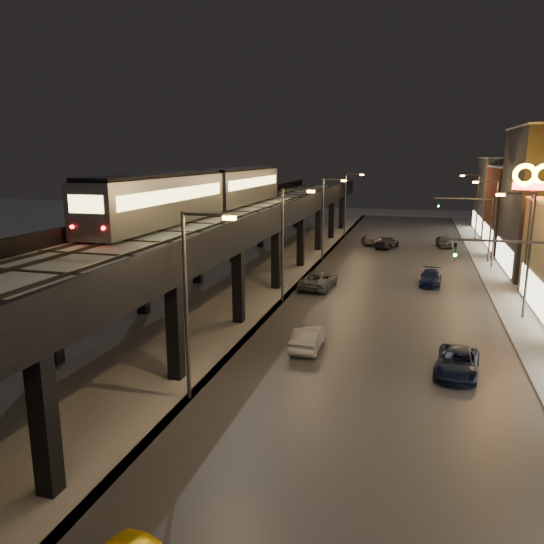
# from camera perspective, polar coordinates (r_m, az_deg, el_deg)

# --- Properties ---
(road_surface) EXTENTS (17.00, 120.00, 0.06)m
(road_surface) POSITION_cam_1_polar(r_m,az_deg,el_deg) (45.15, 12.53, -2.51)
(road_surface) COLOR #46474D
(road_surface) RESTS_ON ground
(sidewalk_right) EXTENTS (4.00, 120.00, 0.14)m
(sidewalk_right) POSITION_cam_1_polar(r_m,az_deg,el_deg) (45.82, 25.13, -3.14)
(sidewalk_right) COLOR #9FA1A8
(sidewalk_right) RESTS_ON ground
(under_viaduct_pavement) EXTENTS (11.00, 120.00, 0.06)m
(under_viaduct_pavement) POSITION_cam_1_polar(r_m,az_deg,el_deg) (47.66, -3.88, -1.44)
(under_viaduct_pavement) COLOR #9FA1A8
(under_viaduct_pavement) RESTS_ON ground
(elevated_viaduct) EXTENTS (9.00, 100.00, 6.30)m
(elevated_viaduct) POSITION_cam_1_polar(r_m,az_deg,el_deg) (43.70, -5.36, 4.72)
(elevated_viaduct) COLOR black
(elevated_viaduct) RESTS_ON ground
(viaduct_trackbed) EXTENTS (8.40, 100.00, 0.32)m
(viaduct_trackbed) POSITION_cam_1_polar(r_m,az_deg,el_deg) (43.73, -5.33, 5.75)
(viaduct_trackbed) COLOR #B2B7C1
(viaduct_trackbed) RESTS_ON elevated_viaduct
(viaduct_parapet_streetside) EXTENTS (0.30, 100.00, 1.10)m
(viaduct_parapet_streetside) POSITION_cam_1_polar(r_m,az_deg,el_deg) (42.36, 0.23, 6.22)
(viaduct_parapet_streetside) COLOR black
(viaduct_parapet_streetside) RESTS_ON elevated_viaduct
(viaduct_parapet_far) EXTENTS (0.30, 100.00, 1.10)m
(viaduct_parapet_far) POSITION_cam_1_polar(r_m,az_deg,el_deg) (45.41, -10.49, 6.43)
(viaduct_parapet_far) COLOR black
(viaduct_parapet_far) RESTS_ON elevated_viaduct
(building_e) EXTENTS (12.20, 12.20, 10.16)m
(building_e) POSITION_cam_1_polar(r_m,az_deg,el_deg) (72.41, 27.16, 6.04)
(building_e) COLOR maroon
(building_e) RESTS_ON ground
(building_f) EXTENTS (12.20, 16.20, 11.16)m
(building_f) POSITION_cam_1_polar(r_m,az_deg,el_deg) (86.09, 25.38, 7.35)
(building_f) COLOR #3C3C3E
(building_f) RESTS_ON ground
(streetlight_left_1) EXTENTS (2.57, 0.28, 9.00)m
(streetlight_left_1) POSITION_cam_1_polar(r_m,az_deg,el_deg) (24.56, -8.69, -2.35)
(streetlight_left_1) COLOR #38383A
(streetlight_left_1) RESTS_ON ground
(streetlight_left_2) EXTENTS (2.57, 0.28, 9.00)m
(streetlight_left_2) POSITION_cam_1_polar(r_m,az_deg,el_deg) (41.31, 1.50, 3.79)
(streetlight_left_2) COLOR #38383A
(streetlight_left_2) RESTS_ON ground
(streetlight_right_2) EXTENTS (2.56, 0.28, 9.00)m
(streetlight_right_2) POSITION_cam_1_polar(r_m,az_deg,el_deg) (40.79, 25.62, 2.46)
(streetlight_right_2) COLOR #38383A
(streetlight_right_2) RESTS_ON ground
(streetlight_left_3) EXTENTS (2.57, 0.28, 9.00)m
(streetlight_left_3) POSITION_cam_1_polar(r_m,az_deg,el_deg) (58.80, 5.77, 6.32)
(streetlight_left_3) COLOR #38383A
(streetlight_left_3) RESTS_ON ground
(streetlight_right_3) EXTENTS (2.56, 0.28, 9.00)m
(streetlight_right_3) POSITION_cam_1_polar(r_m,az_deg,el_deg) (58.43, 22.65, 5.39)
(streetlight_right_3) COLOR #38383A
(streetlight_right_3) RESTS_ON ground
(streetlight_left_4) EXTENTS (2.57, 0.28, 9.00)m
(streetlight_left_4) POSITION_cam_1_polar(r_m,az_deg,el_deg) (76.53, 8.08, 7.67)
(streetlight_left_4) COLOR #38383A
(streetlight_left_4) RESTS_ON ground
(streetlight_right_4) EXTENTS (2.56, 0.28, 9.00)m
(streetlight_right_4) POSITION_cam_1_polar(r_m,az_deg,el_deg) (76.25, 21.06, 6.95)
(streetlight_right_4) COLOR #38383A
(streetlight_right_4) RESTS_ON ground
(traffic_light_rig_a) EXTENTS (6.10, 0.34, 7.00)m
(traffic_light_rig_a) POSITION_cam_1_polar(r_m,az_deg,el_deg) (32.07, 26.62, -1.41)
(traffic_light_rig_a) COLOR #38383A
(traffic_light_rig_a) RESTS_ON ground
(traffic_light_rig_b) EXTENTS (6.10, 0.34, 7.00)m
(traffic_light_rig_b) POSITION_cam_1_polar(r_m,az_deg,el_deg) (61.37, 21.44, 5.09)
(traffic_light_rig_b) COLOR #38383A
(traffic_light_rig_b) RESTS_ON ground
(subway_train) EXTENTS (2.99, 36.19, 3.57)m
(subway_train) POSITION_cam_1_polar(r_m,az_deg,el_deg) (47.43, -6.85, 8.67)
(subway_train) COLOR gray
(subway_train) RESTS_ON viaduct_trackbed
(car_near_white) EXTENTS (1.53, 4.38, 1.44)m
(car_near_white) POSITION_cam_1_polar(r_m,az_deg,el_deg) (32.13, 3.94, -7.08)
(car_near_white) COLOR #97989C
(car_near_white) RESTS_ON ground
(car_mid_silver) EXTENTS (2.91, 5.64, 1.52)m
(car_mid_silver) POSITION_cam_1_polar(r_m,az_deg,el_deg) (46.52, 5.00, -0.88)
(car_mid_silver) COLOR slate
(car_mid_silver) RESTS_ON ground
(car_mid_dark) EXTENTS (3.21, 5.06, 1.37)m
(car_mid_dark) POSITION_cam_1_polar(r_m,az_deg,el_deg) (68.21, 12.23, 3.08)
(car_mid_dark) COLOR black
(car_mid_dark) RESTS_ON ground
(car_far_white) EXTENTS (2.35, 3.99, 1.28)m
(car_far_white) POSITION_cam_1_polar(r_m,az_deg,el_deg) (70.38, 10.29, 3.41)
(car_far_white) COLOR gray
(car_far_white) RESTS_ON ground
(car_onc_dark) EXTENTS (2.70, 4.87, 1.29)m
(car_onc_dark) POSITION_cam_1_polar(r_m,az_deg,el_deg) (30.15, 19.30, -9.28)
(car_onc_dark) COLOR #0F1735
(car_onc_dark) RESTS_ON ground
(car_onc_white) EXTENTS (2.06, 4.52, 1.28)m
(car_onc_white) POSITION_cam_1_polar(r_m,az_deg,el_deg) (49.65, 16.70, -0.66)
(car_onc_white) COLOR #0D173E
(car_onc_white) RESTS_ON ground
(car_onc_red) EXTENTS (2.19, 4.22, 1.37)m
(car_onc_red) POSITION_cam_1_polar(r_m,az_deg,el_deg) (70.64, 17.99, 3.07)
(car_onc_red) COLOR #4C4E52
(car_onc_red) RESTS_ON ground
(sign_mcdonalds) EXTENTS (3.22, 0.51, 10.83)m
(sign_mcdonalds) POSITION_cam_1_polar(r_m,az_deg,el_deg) (46.68, 26.31, 8.08)
(sign_mcdonalds) COLOR #38383A
(sign_mcdonalds) RESTS_ON ground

